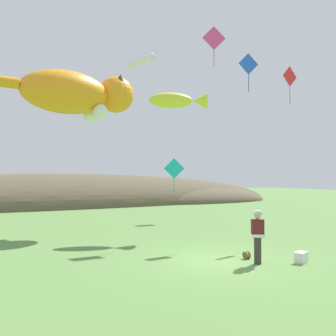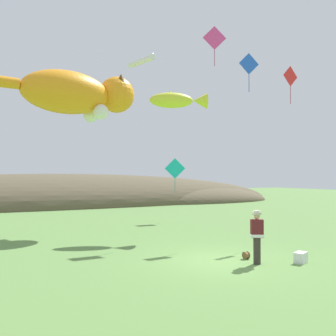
{
  "view_description": "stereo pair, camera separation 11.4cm",
  "coord_description": "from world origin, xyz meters",
  "views": [
    {
      "loc": [
        -7.75,
        -10.52,
        2.93
      ],
      "look_at": [
        0.0,
        4.0,
        3.27
      ],
      "focal_mm": 40.0,
      "sensor_mm": 36.0,
      "label": 1
    },
    {
      "loc": [
        -7.65,
        -10.57,
        2.93
      ],
      "look_at": [
        0.0,
        4.0,
        3.27
      ],
      "focal_mm": 40.0,
      "sensor_mm": 36.0,
      "label": 2
    }
  ],
  "objects": [
    {
      "name": "kite_diamond_pink",
      "position": [
        4.06,
        6.25,
        10.48
      ],
      "size": [
        1.23,
        0.5,
        2.22
      ],
      "color": "#E53F8C"
    },
    {
      "name": "picnic_cooler",
      "position": [
        2.17,
        -1.47,
        0.18
      ],
      "size": [
        0.58,
        0.49,
        0.36
      ],
      "color": "white",
      "rests_on": "ground"
    },
    {
      "name": "kite_diamond_red",
      "position": [
        6.51,
        3.13,
        7.93
      ],
      "size": [
        1.03,
        0.09,
        1.93
      ],
      "color": "red"
    },
    {
      "name": "kite_spool",
      "position": [
        0.92,
        -0.15,
        0.13
      ],
      "size": [
        0.16,
        0.26,
        0.26
      ],
      "color": "olive",
      "rests_on": "ground"
    },
    {
      "name": "kite_fish_windsock",
      "position": [
        2.0,
        6.7,
        6.94
      ],
      "size": [
        3.16,
        1.92,
        0.95
      ],
      "color": "yellow"
    },
    {
      "name": "festival_attendant",
      "position": [
        0.76,
        -0.91,
        0.95
      ],
      "size": [
        0.49,
        0.43,
        1.77
      ],
      "color": "#332D28",
      "rests_on": "ground"
    },
    {
      "name": "kite_tube_streamer",
      "position": [
        1.59,
        10.58,
        10.04
      ],
      "size": [
        0.98,
        2.32,
        0.44
      ],
      "color": "white"
    },
    {
      "name": "ground_plane",
      "position": [
        0.0,
        0.0,
        0.0
      ],
      "size": [
        120.0,
        120.0,
        0.0
      ],
      "primitive_type": "plane",
      "color": "#5B8442"
    },
    {
      "name": "distant_hill_ridge",
      "position": [
        1.43,
        28.22,
        0.0
      ],
      "size": [
        53.71,
        13.9,
        6.3
      ],
      "color": "brown",
      "rests_on": "ground"
    },
    {
      "name": "kite_giant_cat",
      "position": [
        -2.76,
        8.96,
        7.23
      ],
      "size": [
        8.64,
        2.98,
        2.63
      ],
      "color": "orange"
    },
    {
      "name": "kite_diamond_blue",
      "position": [
        4.92,
        4.41,
        8.68
      ],
      "size": [
        1.09,
        0.27,
        2.01
      ],
      "color": "blue"
    },
    {
      "name": "kite_diamond_teal",
      "position": [
        4.05,
        10.75,
        3.39
      ],
      "size": [
        1.23,
        0.57,
        2.24
      ],
      "color": "#19BFBF"
    }
  ]
}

